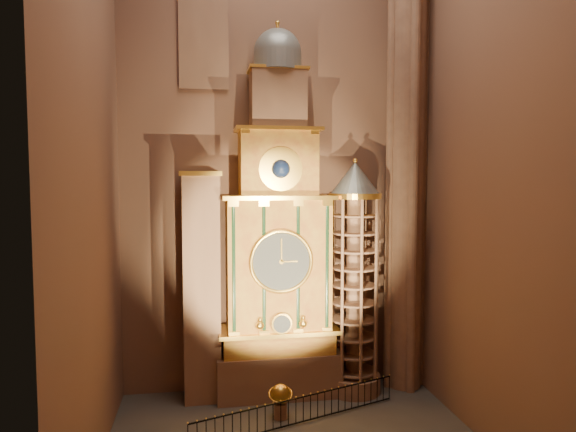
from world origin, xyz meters
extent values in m
plane|color=brown|center=(0.00, 6.00, 11.00)|extent=(22.00, 0.00, 22.00)
plane|color=brown|center=(-7.00, 0.00, 11.00)|extent=(0.00, 22.00, 22.00)
plane|color=brown|center=(7.00, 0.00, 11.00)|extent=(0.00, 22.00, 22.00)
cube|color=#8C634C|center=(0.00, 5.00, 1.00)|extent=(5.60, 2.20, 2.00)
cube|color=#994621|center=(0.00, 5.00, 2.50)|extent=(5.00, 2.00, 1.00)
cube|color=#FFC44B|center=(0.00, 4.95, 3.05)|extent=(5.40, 2.30, 0.18)
cube|color=#994621|center=(0.00, 5.00, 6.00)|extent=(4.60, 2.00, 6.00)
cylinder|color=black|center=(-2.05, 4.14, 6.00)|extent=(0.32, 0.32, 5.60)
cylinder|color=black|center=(-0.75, 4.14, 6.00)|extent=(0.32, 0.32, 5.60)
cylinder|color=black|center=(0.75, 4.14, 6.00)|extent=(0.32, 0.32, 5.60)
cylinder|color=black|center=(2.05, 4.14, 6.00)|extent=(0.32, 0.32, 5.60)
cube|color=#FFC44B|center=(0.00, 4.95, 9.05)|extent=(5.00, 2.25, 0.18)
cylinder|color=#2D3033|center=(0.00, 3.99, 6.30)|extent=(2.60, 0.12, 2.60)
torus|color=#FFC44B|center=(0.00, 3.94, 6.30)|extent=(2.80, 0.16, 2.80)
cylinder|color=#FFC44B|center=(0.00, 3.84, 3.60)|extent=(0.90, 0.10, 0.90)
sphere|color=#FFC44B|center=(-0.95, 3.89, 3.55)|extent=(0.36, 0.36, 0.36)
sphere|color=#FFC44B|center=(0.95, 3.89, 3.55)|extent=(0.36, 0.36, 0.36)
cube|color=#994621|center=(0.00, 5.00, 10.50)|extent=(3.40, 1.80, 3.00)
sphere|color=#0B153A|center=(0.00, 4.09, 10.30)|extent=(0.80, 0.80, 0.80)
cube|color=#FFC44B|center=(0.00, 4.95, 12.05)|extent=(3.80, 2.00, 0.15)
cube|color=#8C634C|center=(0.00, 5.00, 13.30)|extent=(2.40, 1.60, 2.60)
sphere|color=slate|center=(0.00, 5.00, 15.40)|extent=(2.10, 2.10, 2.10)
cylinder|color=#FFC44B|center=(0.00, 5.00, 16.30)|extent=(0.14, 0.14, 0.80)
cube|color=#8C634C|center=(-3.40, 5.00, 5.00)|extent=(1.60, 1.40, 10.00)
cube|color=#FFC44B|center=(-3.40, 4.58, 3.00)|extent=(1.35, 0.10, 2.10)
cube|color=#4D2114|center=(-3.40, 4.52, 3.00)|extent=(1.05, 0.04, 1.75)
cube|color=#FFC44B|center=(-3.40, 4.58, 5.60)|extent=(1.35, 0.10, 2.10)
cube|color=#4D2114|center=(-3.40, 4.52, 5.60)|extent=(1.05, 0.04, 1.75)
cube|color=#FFC44B|center=(-3.40, 4.58, 8.20)|extent=(1.35, 0.10, 2.10)
cube|color=#4D2114|center=(-3.40, 4.52, 8.20)|extent=(1.05, 0.04, 1.75)
cube|color=#FFC44B|center=(-3.40, 5.00, 10.10)|extent=(1.80, 1.60, 0.20)
cylinder|color=#8C634C|center=(3.50, 4.70, 0.40)|extent=(2.50, 2.50, 0.80)
cylinder|color=#8C634C|center=(3.50, 4.70, 4.90)|extent=(0.70, 0.70, 8.20)
cylinder|color=#FFC44B|center=(3.50, 4.70, 9.10)|extent=(2.40, 2.40, 0.25)
cone|color=slate|center=(3.50, 4.70, 9.90)|extent=(2.30, 2.30, 1.50)
sphere|color=#FFC44B|center=(3.50, 4.70, 10.70)|extent=(0.20, 0.20, 0.20)
cylinder|color=#8C634C|center=(6.10, 5.00, 11.00)|extent=(1.60, 1.60, 22.00)
cylinder|color=#8C634C|center=(6.90, 5.00, 11.00)|extent=(0.44, 0.44, 22.00)
cylinder|color=#8C634C|center=(5.30, 5.00, 11.00)|extent=(0.44, 0.44, 22.00)
cylinder|color=#8C634C|center=(6.10, 5.80, 11.00)|extent=(0.44, 0.44, 22.00)
cylinder|color=#8C634C|center=(6.10, 4.20, 11.00)|extent=(0.44, 0.44, 22.00)
cube|color=navy|center=(-3.20, 5.94, 16.50)|extent=(2.00, 0.10, 5.00)
cube|color=#8C634C|center=(-3.20, 5.88, 16.50)|extent=(2.20, 0.06, 5.20)
cylinder|color=#8C634C|center=(-0.26, 2.55, 0.31)|extent=(0.54, 0.54, 0.63)
sphere|color=#BC8A35|center=(-0.26, 2.55, 1.03)|extent=(0.81, 0.81, 0.81)
torus|color=#BC8A35|center=(-0.26, 2.55, 1.03)|extent=(1.10, 1.05, 0.44)
cube|color=black|center=(0.41, 1.88, 1.11)|extent=(8.76, 3.15, 0.05)
cube|color=black|center=(0.41, 1.88, 0.09)|extent=(8.76, 3.15, 0.05)
camera|label=1|loc=(-3.39, -17.75, 9.81)|focal=32.00mm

